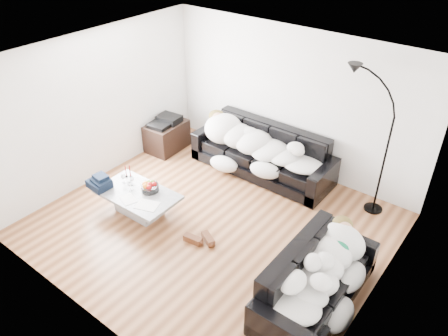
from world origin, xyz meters
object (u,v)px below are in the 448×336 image
Objects in this scene: fruit_bowl at (150,186)px; wine_glass_b at (124,179)px; coffee_table at (139,202)px; floor_lamp at (385,156)px; candle_right at (130,171)px; av_cabinet at (167,136)px; wine_glass_a at (132,181)px; shoes at (200,239)px; candle_left at (126,171)px; stereo at (166,121)px; sofa_back at (262,152)px; sleeper_right at (319,266)px; wine_glass_c at (130,186)px; sofa_right at (317,279)px; sleeper_back at (261,142)px.

wine_glass_b is at bearing -167.46° from fruit_bowl.
floor_lamp reaches higher than coffee_table.
coffee_table is at bearing -30.01° from candle_right.
av_cabinet reaches higher than fruit_bowl.
wine_glass_a is at bearing -34.93° from candle_right.
shoes is at bearing -139.76° from floor_lamp.
fruit_bowl is at bearing 54.10° from coffee_table.
candle_left is 1.68m from stereo.
coffee_table is at bearing -8.74° from wine_glass_b.
wine_glass_b is 1.66m from shoes.
candle_right is at bearing -123.77° from sofa_back.
sofa_back is 2.37m from candle_right.
sleeper_right is 2.99m from fruit_bowl.
sofa_back is at bearing 65.24° from wine_glass_c.
floor_lamp is (3.11, 2.42, 0.56)m from wine_glass_c.
sofa_back is 2.50m from wine_glass_b.
sleeper_right is at bearing 0.89° from wine_glass_b.
shoes is 0.60× the size of av_cabinet.
coffee_table is at bearing 10.71° from wine_glass_c.
coffee_table is 0.60m from candle_left.
candle_left is (-0.60, 0.03, 0.02)m from fruit_bowl.
sofa_right reaches higher than av_cabinet.
candle_right is 1.72m from shoes.
floor_lamp is at bearing 3.15° from sofa_right.
floor_lamp reaches higher than sofa_right.
wine_glass_c is 0.73× the size of candle_right.
sofa_back reaches higher than coffee_table.
sofa_right is 11.59× the size of wine_glass_c.
sleeper_right is 2.04× the size of av_cabinet.
stereo is at bearing 117.67° from wine_glass_c.
candle_right is at bearing -69.24° from av_cabinet.
candle_right reaches higher than av_cabinet.
sofa_back is 15.77× the size of wine_glass_b.
candle_left is (-3.58, 0.09, -0.13)m from sleeper_right.
candle_left is 0.27× the size of av_cabinet.
sofa_right reaches higher than wine_glass_c.
av_cabinet is 0.40× the size of floor_lamp.
wine_glass_b is (-0.50, -0.11, -0.00)m from fruit_bowl.
stereo is (-1.97, -0.44, 0.19)m from sofa_back.
floor_lamp reaches higher than stereo.
sleeper_back is at bearing 173.41° from floor_lamp.
sofa_right is 3.59m from candle_left.
wine_glass_a is 0.08× the size of floor_lamp.
shoes is 3.07m from floor_lamp.
sofa_right is 0.23m from sleeper_right.
floor_lamp reaches higher than shoes.
wine_glass_b is at bearing 171.26° from coffee_table.
sofa_right is at bearing -43.62° from sofa_back.
fruit_bowl reaches higher than wine_glass_a.
av_cabinet is (-1.19, 1.60, -0.19)m from fruit_bowl.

